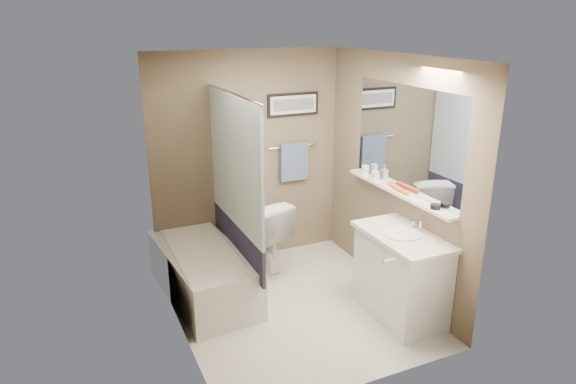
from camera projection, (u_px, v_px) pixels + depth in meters
name	position (u px, v px, depth m)	size (l,w,h in m)	color
ground	(294.00, 306.00, 5.07)	(2.50, 2.50, 0.00)	beige
ceiling	(295.00, 59.00, 4.30)	(2.20, 2.50, 0.04)	silver
wall_back	(248.00, 159.00, 5.75)	(2.20, 0.04, 2.40)	brown
wall_front	(368.00, 243.00, 3.62)	(2.20, 0.04, 2.40)	brown
wall_left	(177.00, 209.00, 4.26)	(0.04, 2.50, 2.40)	brown
wall_right	(393.00, 177.00, 5.10)	(0.04, 2.50, 2.40)	brown
tile_surround	(165.00, 212.00, 4.76)	(0.02, 1.55, 2.00)	#BCAF8E
curtain_rod	(232.00, 93.00, 4.69)	(0.02, 0.02, 1.55)	silver
curtain_upper	(235.00, 162.00, 4.90)	(0.03, 1.45, 1.28)	white
curtain_lower	(238.00, 241.00, 5.16)	(0.03, 1.45, 0.36)	#252342
mirror	(406.00, 139.00, 4.84)	(0.02, 1.60, 1.00)	silver
shelf	(397.00, 192.00, 4.99)	(0.12, 1.60, 0.03)	silver
towel_bar	(294.00, 146.00, 5.91)	(0.02, 0.02, 0.60)	silver
towel	(294.00, 162.00, 5.96)	(0.34, 0.05, 0.44)	#7C94B4
art_frame	(293.00, 104.00, 5.77)	(0.62, 0.03, 0.26)	black
art_mat	(294.00, 105.00, 5.76)	(0.56, 0.00, 0.20)	white
art_image	(294.00, 105.00, 5.76)	(0.50, 0.00, 0.13)	#595959
door	(429.00, 255.00, 3.89)	(0.80, 0.02, 2.00)	silver
door_handle	(389.00, 260.00, 3.81)	(0.02, 0.02, 0.10)	silver
bathtub	(203.00, 273.00, 5.20)	(0.70, 1.50, 0.50)	silver
tub_rim	(202.00, 251.00, 5.12)	(0.56, 1.36, 0.02)	white
toilet	(256.00, 235.00, 5.70)	(0.47, 0.82, 0.84)	white
vanity	(401.00, 277.00, 4.81)	(0.50, 0.90, 0.80)	silver
countertop	(403.00, 236.00, 4.67)	(0.54, 0.96, 0.04)	silver
sink_basin	(402.00, 234.00, 4.66)	(0.34, 0.34, 0.01)	silver
faucet_spout	(421.00, 226.00, 4.72)	(0.02, 0.02, 0.10)	silver
faucet_knob	(414.00, 224.00, 4.81)	(0.05, 0.05, 0.05)	silver
candle_bowl_near	(435.00, 207.00, 4.50)	(0.09, 0.09, 0.04)	black
hair_brush_front	(402.00, 190.00, 4.93)	(0.04, 0.04, 0.22)	#DD5A1F
hair_brush_back	(395.00, 187.00, 5.02)	(0.04, 0.04, 0.22)	#D25E1D
pink_comb	(387.00, 185.00, 5.13)	(0.03, 0.16, 0.01)	pink
glass_jar	(365.00, 170.00, 5.47)	(0.08, 0.08, 0.10)	silver
soap_bottle	(375.00, 173.00, 5.30)	(0.06, 0.06, 0.14)	#999999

